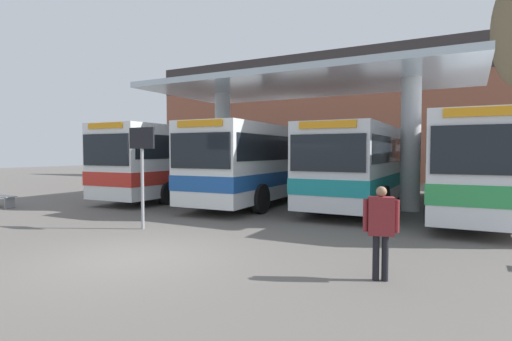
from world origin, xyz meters
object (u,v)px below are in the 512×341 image
Objects in this scene: transit_bus_right_bay at (369,162)px; pedestrian_waiting at (381,223)px; transit_bus_far_right_bay at (471,162)px; parked_car_street at (246,167)px; transit_bus_center_bay at (266,160)px; transit_bus_left_bay at (191,159)px; info_sign_platform at (142,157)px.

transit_bus_right_bay is 7.15× the size of pedestrian_waiting.
transit_bus_far_right_bay is at bearing 66.20° from pedestrian_waiting.
transit_bus_far_right_bay reaches higher than parked_car_street.
transit_bus_far_right_bay is 17.30m from parked_car_street.
transit_bus_center_bay is 11.07m from pedestrian_waiting.
transit_bus_left_bay reaches higher than parked_car_street.
pedestrian_waiting is (2.51, -10.25, -0.79)m from transit_bus_right_bay.
transit_bus_center_bay is at bearing 171.82° from transit_bus_left_bay.
info_sign_platform is at bearing 44.12° from transit_bus_far_right_bay.
transit_bus_left_bay is at bearing 118.67° from info_sign_platform.
transit_bus_center_bay is at bearing 110.75° from pedestrian_waiting.
pedestrian_waiting is at bearing -12.08° from info_sign_platform.
transit_bus_center_bay is 6.52× the size of pedestrian_waiting.
transit_bus_left_bay reaches higher than transit_bus_center_bay.
info_sign_platform is 18.71m from parked_car_street.
transit_bus_far_right_bay is 11.89m from info_sign_platform.
transit_bus_right_bay is at bearing -4.90° from transit_bus_far_right_bay.
info_sign_platform is (4.27, -7.82, 0.21)m from transit_bus_left_bay.
transit_bus_far_right_bay reaches higher than transit_bus_center_bay.
transit_bus_center_bay is 7.33m from info_sign_platform.
transit_bus_far_right_bay is at bearing 46.23° from info_sign_platform.
transit_bus_left_bay is 2.55× the size of parked_car_street.
transit_bus_center_bay is 12.27m from parked_car_street.
info_sign_platform is (-4.40, -8.77, 0.29)m from transit_bus_right_bay.
pedestrian_waiting is at bearing -58.61° from parked_car_street.
pedestrian_waiting is at bearing 103.23° from transit_bus_right_bay.
transit_bus_far_right_bay is at bearing -35.04° from parked_car_street.
transit_bus_left_bay is at bearing 5.75° from transit_bus_right_bay.
transit_bus_left_bay is 1.06× the size of transit_bus_center_bay.
pedestrian_waiting is at bearing 80.43° from transit_bus_far_right_bay.
pedestrian_waiting is (-1.32, -10.06, -0.84)m from transit_bus_far_right_bay.
parked_car_street is (-11.00, 8.71, -0.68)m from transit_bus_right_bay.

